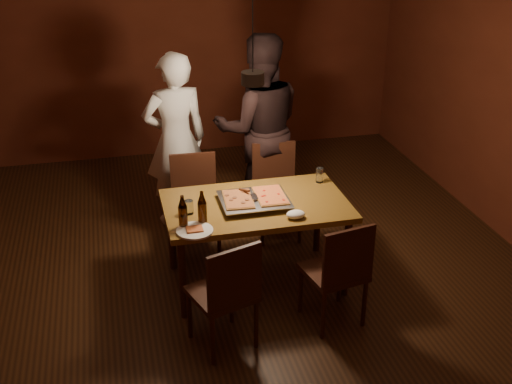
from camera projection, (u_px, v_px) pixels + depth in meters
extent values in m
plane|color=#381F0F|center=(253.00, 271.00, 5.69)|extent=(6.00, 6.00, 0.00)
plane|color=maroon|center=(196.00, 41.00, 7.72)|extent=(5.00, 0.00, 5.00)
plane|color=maroon|center=(432.00, 373.00, 2.46)|extent=(5.00, 0.00, 5.00)
cube|color=brown|center=(256.00, 206.00, 5.24)|extent=(1.50, 0.90, 0.05)
cylinder|color=#38190F|center=(183.00, 279.00, 4.94)|extent=(0.06, 0.06, 0.70)
cylinder|color=#38190F|center=(346.00, 258.00, 5.22)|extent=(0.06, 0.06, 0.70)
cylinder|color=#38190F|center=(171.00, 234.00, 5.59)|extent=(0.06, 0.06, 0.70)
cylinder|color=#38190F|center=(318.00, 217.00, 5.87)|extent=(0.06, 0.06, 0.70)
cube|color=#38190F|center=(196.00, 208.00, 5.85)|extent=(0.44, 0.44, 0.04)
cube|color=#38190F|center=(193.00, 176.00, 5.92)|extent=(0.42, 0.05, 0.45)
cube|color=#38190F|center=(277.00, 195.00, 6.10)|extent=(0.44, 0.44, 0.04)
cube|color=#38190F|center=(274.00, 164.00, 6.17)|extent=(0.42, 0.05, 0.45)
cube|color=#38190F|center=(222.00, 294.00, 4.62)|extent=(0.53, 0.53, 0.04)
cube|color=#38190F|center=(235.00, 278.00, 4.38)|extent=(0.41, 0.16, 0.45)
cube|color=#38190F|center=(333.00, 272.00, 4.88)|extent=(0.49, 0.49, 0.04)
cube|color=#38190F|center=(349.00, 257.00, 4.63)|extent=(0.42, 0.11, 0.45)
cube|color=silver|center=(254.00, 201.00, 5.21)|extent=(0.56, 0.46, 0.05)
cube|color=maroon|center=(238.00, 199.00, 5.17)|extent=(0.26, 0.38, 0.02)
cube|color=gold|center=(270.00, 195.00, 5.23)|extent=(0.24, 0.38, 0.02)
cylinder|color=black|center=(183.00, 217.00, 4.83)|extent=(0.07, 0.07, 0.17)
cone|color=black|center=(182.00, 201.00, 4.77)|extent=(0.07, 0.07, 0.09)
cylinder|color=black|center=(202.00, 213.00, 4.89)|extent=(0.07, 0.07, 0.17)
cone|color=black|center=(202.00, 197.00, 4.83)|extent=(0.07, 0.07, 0.10)
cylinder|color=silver|center=(189.00, 207.00, 5.04)|extent=(0.07, 0.07, 0.11)
cylinder|color=silver|center=(320.00, 175.00, 5.58)|extent=(0.06, 0.06, 0.13)
cylinder|color=white|center=(195.00, 231.00, 4.80)|extent=(0.28, 0.28, 0.02)
cube|color=gold|center=(195.00, 229.00, 4.79)|extent=(0.12, 0.10, 0.01)
ellipsoid|color=white|center=(296.00, 214.00, 4.98)|extent=(0.15, 0.11, 0.06)
imported|color=white|center=(176.00, 140.00, 6.21)|extent=(0.69, 0.50, 1.73)
imported|color=black|center=(259.00, 128.00, 6.30)|extent=(0.97, 0.78, 1.87)
cylinder|color=black|center=(253.00, 78.00, 4.94)|extent=(0.18, 0.18, 0.10)
cylinder|color=black|center=(253.00, 5.00, 4.70)|extent=(0.01, 0.01, 1.00)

